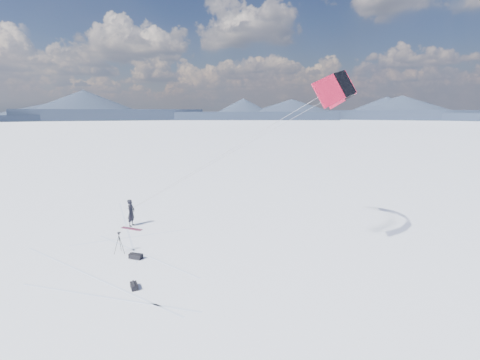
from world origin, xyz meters
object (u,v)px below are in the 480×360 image
Objects in this scene: snowboard at (132,229)px; tripod at (119,240)px; snowkiter at (132,226)px; gear_bag_b at (134,286)px; gear_bag_a at (136,256)px.

snowboard is 1.28× the size of tripod.
snowkiter reaches higher than snowboard.
snowboard is 8.48m from gear_bag_b.
snowboard is at bearing 127.65° from gear_bag_a.
snowkiter is at bearing 171.79° from gear_bag_b.
tripod is at bearing -159.43° from snowkiter.
tripod is at bearing -179.33° from gear_bag_b.
gear_bag_b is at bearing -40.94° from tripod.
snowkiter reaches higher than gear_bag_a.
snowkiter is 5.86m from gear_bag_a.
tripod reaches higher than snowboard.
gear_bag_b is (3.76, -2.42, -0.69)m from tripod.
snowkiter is 4.90m from tripod.
tripod is 1.88× the size of gear_bag_b.
gear_bag_a is 3.35m from gear_bag_b.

